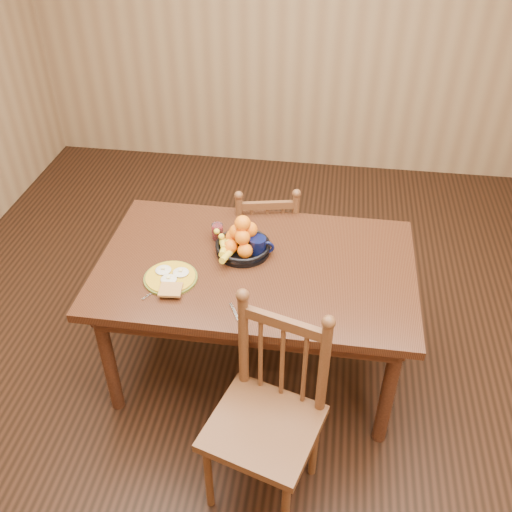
# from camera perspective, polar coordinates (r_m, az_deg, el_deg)

# --- Properties ---
(room) EXTENTS (4.52, 5.02, 2.72)m
(room) POSITION_cam_1_polar(r_m,az_deg,el_deg) (2.56, 0.00, 9.80)
(room) COLOR black
(room) RESTS_ON ground
(dining_table) EXTENTS (1.60, 1.00, 0.75)m
(dining_table) POSITION_cam_1_polar(r_m,az_deg,el_deg) (2.94, 0.00, -2.08)
(dining_table) COLOR black
(dining_table) RESTS_ON ground
(chair_far) EXTENTS (0.47, 0.45, 0.87)m
(chair_far) POSITION_cam_1_polar(r_m,az_deg,el_deg) (3.56, 0.92, 1.12)
(chair_far) COLOR #482C15
(chair_far) RESTS_ON ground
(chair_near) EXTENTS (0.56, 0.54, 1.00)m
(chair_near) POSITION_cam_1_polar(r_m,az_deg,el_deg) (2.56, 1.13, -15.82)
(chair_near) COLOR #482C15
(chair_near) RESTS_ON ground
(breakfast_plate) EXTENTS (0.26, 0.29, 0.04)m
(breakfast_plate) POSITION_cam_1_polar(r_m,az_deg,el_deg) (2.81, -8.53, -2.17)
(breakfast_plate) COLOR #59601E
(breakfast_plate) RESTS_ON dining_table
(fork) EXTENTS (0.08, 0.18, 0.00)m
(fork) POSITION_cam_1_polar(r_m,az_deg,el_deg) (2.63, -1.88, -5.37)
(fork) COLOR silver
(fork) RESTS_ON dining_table
(spoon) EXTENTS (0.07, 0.15, 0.01)m
(spoon) POSITION_cam_1_polar(r_m,az_deg,el_deg) (2.79, -10.26, -2.98)
(spoon) COLOR silver
(spoon) RESTS_ON dining_table
(coffee_mug) EXTENTS (0.13, 0.09, 0.10)m
(coffee_mug) POSITION_cam_1_polar(r_m,az_deg,el_deg) (2.92, 0.23, 0.98)
(coffee_mug) COLOR black
(coffee_mug) RESTS_ON dining_table
(juice_glass) EXTENTS (0.06, 0.06, 0.09)m
(juice_glass) POSITION_cam_1_polar(r_m,az_deg,el_deg) (3.05, -3.88, 2.41)
(juice_glass) COLOR silver
(juice_glass) RESTS_ON dining_table
(fruit_bowl) EXTENTS (0.32, 0.32, 0.22)m
(fruit_bowl) POSITION_cam_1_polar(r_m,az_deg,el_deg) (2.93, -1.44, 1.41)
(fruit_bowl) COLOR black
(fruit_bowl) RESTS_ON dining_table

